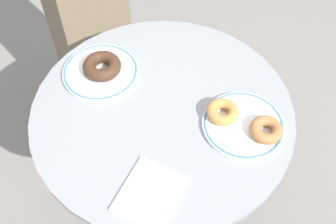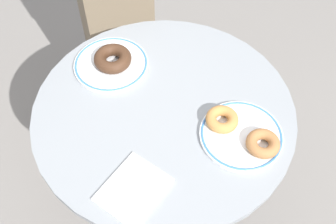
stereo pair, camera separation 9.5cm
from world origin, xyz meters
The scene contains 8 objects.
ground_plane centered at (0.00, 0.00, -0.01)m, with size 7.00×7.00×0.02m, color gray.
cafe_table centered at (0.00, 0.00, 0.50)m, with size 0.64×0.64×0.71m.
plate_left centered at (-0.20, 0.04, 0.71)m, with size 0.20×0.20×0.01m.
plate_right centered at (0.20, 0.03, 0.71)m, with size 0.19×0.19×0.01m.
donut_chocolate centered at (-0.19, 0.04, 0.73)m, with size 0.10×0.10×0.03m, color #422819.
donut_cinnamon centered at (0.25, 0.03, 0.73)m, with size 0.08×0.08×0.03m, color #A36B3D.
donut_old_fashioned centered at (0.14, 0.03, 0.73)m, with size 0.08×0.08×0.03m, color #BC7F42.
paper_napkin centered at (0.07, -0.22, 0.71)m, with size 0.12×0.14×0.01m, color white.
Camera 1 is at (0.26, -0.52, 1.48)m, focal length 42.57 mm.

